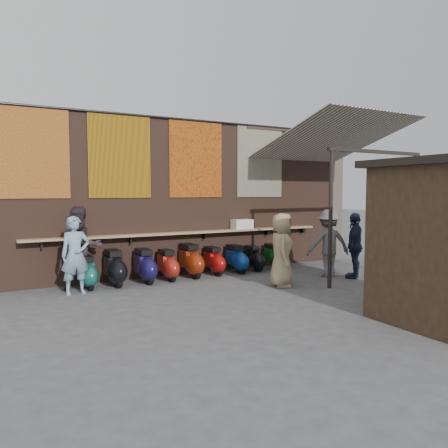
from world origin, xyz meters
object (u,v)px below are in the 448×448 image
scooter_stool_6 (236,259)px  shopper_navy (355,245)px  scooter_stool_5 (214,261)px  scooter_stool_8 (274,256)px  diner_left (75,255)px  scooter_stool_3 (168,265)px  scooter_stool_2 (145,266)px  shopper_tan (282,250)px  shopper_grey (328,243)px  diner_right (81,248)px  scooter_stool_7 (253,258)px  scooter_stool_1 (114,268)px  shelf_box (242,224)px  scooter_stool_0 (87,272)px  scooter_stool_4 (191,261)px

scooter_stool_6 → shopper_navy: shopper_navy is taller
scooter_stool_5 → scooter_stool_8: bearing=-0.2°
diner_left → scooter_stool_3: bearing=5.7°
scooter_stool_2 → shopper_tan: (2.57, -1.89, 0.44)m
diner_left → scooter_stool_5: bearing=3.3°
scooter_stool_3 → shopper_navy: shopper_navy is taller
scooter_stool_8 → shopper_grey: size_ratio=0.42×
shopper_grey → diner_left: bearing=9.5°
diner_right → scooter_stool_7: bearing=0.8°
scooter_stool_1 → scooter_stool_3: (1.29, -0.01, -0.04)m
shelf_box → scooter_stool_0: size_ratio=0.72×
scooter_stool_8 → diner_right: size_ratio=0.39×
scooter_stool_6 → shopper_grey: 2.43m
scooter_stool_0 → scooter_stool_2: size_ratio=0.91×
scooter_stool_3 → scooter_stool_4: bearing=6.1°
scooter_stool_8 → shopper_navy: (0.96, -2.08, 0.47)m
scooter_stool_4 → shopper_tan: bearing=-55.8°
scooter_stool_7 → shopper_navy: 2.69m
scooter_stool_1 → diner_left: (-0.92, -0.40, 0.41)m
shopper_grey → scooter_stool_1: bearing=3.3°
scooter_stool_6 → shopper_tan: bearing=-89.4°
scooter_stool_0 → shopper_tan: 4.37m
diner_left → diner_right: bearing=59.6°
scooter_stool_4 → diner_left: diner_left is taller
scooter_stool_1 → diner_right: size_ratio=0.47×
diner_left → shopper_grey: bearing=-15.3°
scooter_stool_1 → scooter_stool_2: scooter_stool_1 is taller
shelf_box → scooter_stool_7: shelf_box is taller
shopper_navy → scooter_stool_5: bearing=-68.2°
diner_right → shopper_navy: 6.51m
scooter_stool_1 → diner_right: 0.88m
scooter_stool_4 → scooter_stool_7: size_ratio=1.23×
scooter_stool_6 → shopper_grey: bearing=-42.5°
scooter_stool_4 → scooter_stool_1: bearing=-178.4°
scooter_stool_7 → scooter_stool_8: bearing=0.2°
scooter_stool_2 → shopper_navy: shopper_navy is taller
scooter_stool_8 → diner_left: diner_left is taller
scooter_stool_2 → diner_right: 1.52m
scooter_stool_0 → shopper_navy: size_ratio=0.47×
scooter_stool_3 → diner_left: 2.29m
scooter_stool_4 → scooter_stool_7: 1.89m
scooter_stool_0 → shopper_tan: shopper_tan is taller
scooter_stool_0 → shopper_navy: bearing=-18.5°
scooter_stool_8 → scooter_stool_1: bearing=-179.3°
scooter_stool_2 → scooter_stool_3: scooter_stool_2 is taller
shopper_tan → scooter_stool_7: bearing=16.6°
diner_right → scooter_stool_5: bearing=1.1°
scooter_stool_2 → scooter_stool_7: (3.11, 0.08, -0.06)m
scooter_stool_4 → scooter_stool_8: 2.57m
scooter_stool_5 → shopper_navy: bearing=-36.1°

